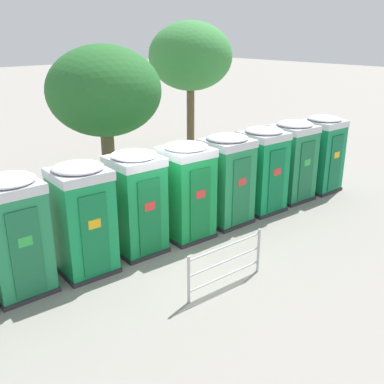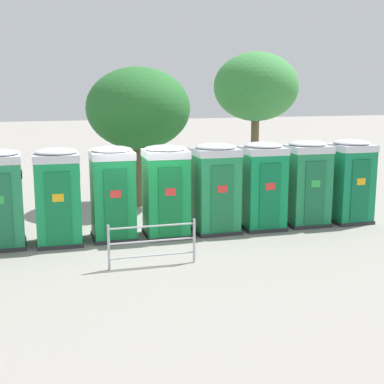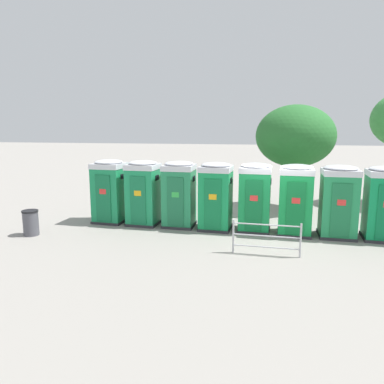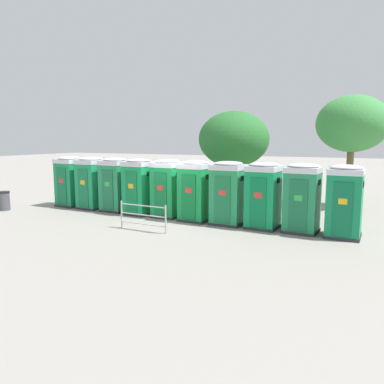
# 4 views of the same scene
# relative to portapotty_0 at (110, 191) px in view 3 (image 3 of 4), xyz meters

# --- Properties ---
(ground_plane) EXTENTS (120.00, 120.00, 0.00)m
(ground_plane) POSITION_rel_portapotty_0_xyz_m (6.49, -0.49, -1.28)
(ground_plane) COLOR gray
(portapotty_0) EXTENTS (1.29, 1.29, 2.54)m
(portapotty_0) POSITION_rel_portapotty_0_xyz_m (0.00, 0.00, 0.00)
(portapotty_0) COLOR #2D2D33
(portapotty_0) RESTS_ON ground
(portapotty_1) EXTENTS (1.27, 1.28, 2.54)m
(portapotty_1) POSITION_rel_portapotty_0_xyz_m (1.44, -0.11, 0.00)
(portapotty_1) COLOR #2D2D33
(portapotty_1) RESTS_ON ground
(portapotty_2) EXTENTS (1.23, 1.24, 2.54)m
(portapotty_2) POSITION_rel_portapotty_0_xyz_m (2.89, -0.15, 0.00)
(portapotty_2) COLOR #2D2D33
(portapotty_2) RESTS_ON ground
(portapotty_3) EXTENTS (1.27, 1.28, 2.54)m
(portapotty_3) POSITION_rel_portapotty_0_xyz_m (4.33, -0.32, 0.00)
(portapotty_3) COLOR #2D2D33
(portapotty_3) RESTS_ON ground
(portapotty_4) EXTENTS (1.22, 1.26, 2.54)m
(portapotty_4) POSITION_rel_portapotty_0_xyz_m (5.78, -0.31, 0.00)
(portapotty_4) COLOR #2D2D33
(portapotty_4) RESTS_ON ground
(portapotty_5) EXTENTS (1.28, 1.29, 2.54)m
(portapotty_5) POSITION_rel_portapotty_0_xyz_m (7.22, -0.50, 0.00)
(portapotty_5) COLOR #2D2D33
(portapotty_5) RESTS_ON ground
(portapotty_6) EXTENTS (1.28, 1.24, 2.54)m
(portapotty_6) POSITION_rel_portapotty_0_xyz_m (8.67, -0.56, -0.00)
(portapotty_6) COLOR #2D2D33
(portapotty_6) RESTS_ON ground
(portapotty_7) EXTENTS (1.28, 1.29, 2.54)m
(portapotty_7) POSITION_rel_portapotty_0_xyz_m (10.11, -0.63, 0.00)
(portapotty_7) COLOR #2D2D33
(portapotty_7) RESTS_ON ground
(street_tree_0) EXTENTS (3.55, 3.55, 4.80)m
(street_tree_0) POSITION_rel_portapotty_0_xyz_m (7.48, 3.61, 2.09)
(street_tree_0) COLOR brown
(street_tree_0) RESTS_ON ground
(trash_can) EXTENTS (0.57, 0.57, 0.91)m
(trash_can) POSITION_rel_portapotty_0_xyz_m (-2.09, -2.28, -0.82)
(trash_can) COLOR #4C4C54
(trash_can) RESTS_ON ground
(event_barrier) EXTENTS (2.06, 0.18, 1.05)m
(event_barrier) POSITION_rel_portapotty_0_xyz_m (6.17, -2.94, -0.72)
(event_barrier) COLOR #B7B7BC
(event_barrier) RESTS_ON ground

